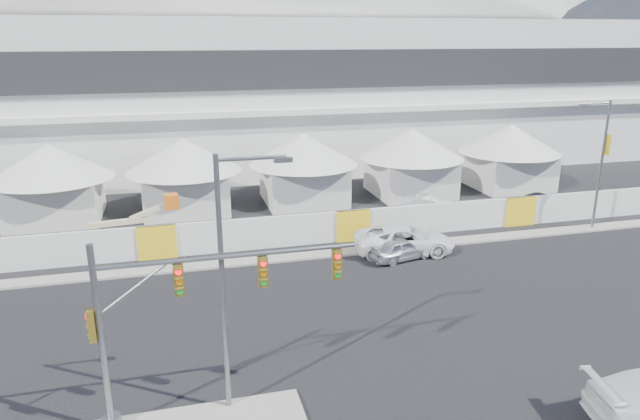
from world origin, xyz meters
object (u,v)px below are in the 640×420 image
object	(u,v)px
pickup_curb	(404,240)
streetlight_curb	(600,156)
sedan_silver	(401,249)
lot_car_b	(540,202)
traffic_mast	(166,321)
lot_car_a	(430,206)
streetlight_median	(229,269)
boom_lift	(112,238)

from	to	relation	value
pickup_curb	streetlight_curb	world-z (taller)	streetlight_curb
sedan_silver	lot_car_b	xyz separation A→B (m)	(13.52, 6.05, 0.12)
streetlight_curb	traffic_mast	bearing A→B (deg)	-153.88
lot_car_b	streetlight_curb	distance (m)	6.06
lot_car_a	streetlight_median	bearing A→B (deg)	169.25
pickup_curb	lot_car_b	size ratio (longest dim) A/B	1.31
streetlight_curb	sedan_silver	bearing A→B (deg)	-172.80
streetlight_median	streetlight_curb	xyz separation A→B (m)	(25.43, 13.32, -0.27)
traffic_mast	streetlight_median	bearing A→B (deg)	4.74
sedan_silver	lot_car_a	bearing A→B (deg)	-48.77
pickup_curb	streetlight_median	bearing A→B (deg)	146.25
pickup_curb	streetlight_median	distance (m)	17.55
pickup_curb	lot_car_a	world-z (taller)	pickup_curb
sedan_silver	traffic_mast	bearing A→B (deg)	118.44
traffic_mast	boom_lift	world-z (taller)	traffic_mast
pickup_curb	streetlight_curb	size ratio (longest dim) A/B	0.69
boom_lift	streetlight_curb	bearing A→B (deg)	-14.21
streetlight_median	boom_lift	world-z (taller)	streetlight_median
lot_car_b	pickup_curb	bearing A→B (deg)	90.89
pickup_curb	traffic_mast	size ratio (longest dim) A/B	0.69
sedan_silver	boom_lift	world-z (taller)	boom_lift
lot_car_a	lot_car_b	size ratio (longest dim) A/B	0.90
streetlight_curb	boom_lift	world-z (taller)	streetlight_curb
pickup_curb	streetlight_curb	distance (m)	14.52
boom_lift	lot_car_a	bearing A→B (deg)	-2.08
sedan_silver	lot_car_b	bearing A→B (deg)	-79.20
boom_lift	streetlight_median	bearing A→B (deg)	-79.68
lot_car_a	traffic_mast	size ratio (longest dim) A/B	0.47
lot_car_a	streetlight_curb	size ratio (longest dim) A/B	0.48
traffic_mast	streetlight_curb	size ratio (longest dim) A/B	1.00
sedan_silver	pickup_curb	bearing A→B (deg)	-45.05
lot_car_a	boom_lift	distance (m)	21.85
boom_lift	pickup_curb	bearing A→B (deg)	-22.55
sedan_silver	streetlight_median	bearing A→B (deg)	123.05
streetlight_median	streetlight_curb	distance (m)	28.71
sedan_silver	lot_car_b	distance (m)	14.81
boom_lift	traffic_mast	bearing A→B (deg)	-86.44
traffic_mast	boom_lift	size ratio (longest dim) A/B	1.36
streetlight_curb	boom_lift	xyz separation A→B (m)	(-30.84, 3.75, -4.15)
traffic_mast	lot_car_b	bearing A→B (deg)	33.69
sedan_silver	lot_car_a	xyz separation A→B (m)	(5.38, 7.56, 0.02)
traffic_mast	streetlight_median	size ratio (longest dim) A/B	0.97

